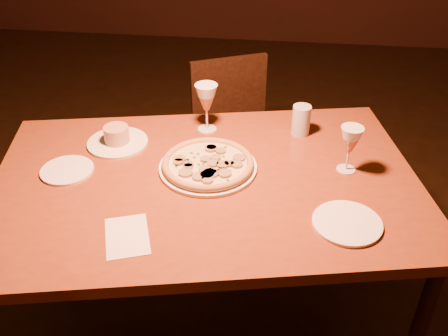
# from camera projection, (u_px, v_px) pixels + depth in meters

# --- Properties ---
(floor) EXTENTS (7.00, 7.00, 0.00)m
(floor) POSITION_uv_depth(u_px,v_px,m) (193.00, 295.00, 2.40)
(floor) COLOR black
(floor) RESTS_ON ground
(dining_table) EXTENTS (1.70, 1.27, 0.82)m
(dining_table) POSITION_uv_depth(u_px,v_px,m) (207.00, 195.00, 1.83)
(dining_table) COLOR brown
(dining_table) RESTS_ON floor
(chair_far) EXTENTS (0.56, 0.56, 0.87)m
(chair_far) POSITION_uv_depth(u_px,v_px,m) (236.00, 133.00, 2.70)
(chair_far) COLOR black
(chair_far) RESTS_ON floor
(pizza_plate) EXTENTS (0.36, 0.36, 0.04)m
(pizza_plate) POSITION_uv_depth(u_px,v_px,m) (208.00, 164.00, 1.83)
(pizza_plate) COLOR white
(pizza_plate) RESTS_ON dining_table
(ramekin_saucer) EXTENTS (0.24, 0.24, 0.08)m
(ramekin_saucer) POSITION_uv_depth(u_px,v_px,m) (117.00, 138.00, 1.98)
(ramekin_saucer) COLOR white
(ramekin_saucer) RESTS_ON dining_table
(wine_glass_far) EXTENTS (0.09, 0.09, 0.20)m
(wine_glass_far) POSITION_uv_depth(u_px,v_px,m) (207.00, 108.00, 2.03)
(wine_glass_far) COLOR #BC6E4E
(wine_glass_far) RESTS_ON dining_table
(wine_glass_right) EXTENTS (0.08, 0.08, 0.18)m
(wine_glass_right) POSITION_uv_depth(u_px,v_px,m) (349.00, 149.00, 1.79)
(wine_glass_right) COLOR #BC6E4E
(wine_glass_right) RESTS_ON dining_table
(water_tumbler) EXTENTS (0.07, 0.07, 0.12)m
(water_tumbler) POSITION_uv_depth(u_px,v_px,m) (301.00, 120.00, 2.02)
(water_tumbler) COLOR silver
(water_tumbler) RESTS_ON dining_table
(side_plate_left) EXTENTS (0.19, 0.19, 0.01)m
(side_plate_left) POSITION_uv_depth(u_px,v_px,m) (67.00, 170.00, 1.83)
(side_plate_left) COLOR white
(side_plate_left) RESTS_ON dining_table
(side_plate_near) EXTENTS (0.22, 0.22, 0.01)m
(side_plate_near) POSITION_uv_depth(u_px,v_px,m) (347.00, 223.00, 1.58)
(side_plate_near) COLOR white
(side_plate_near) RESTS_ON dining_table
(menu_card) EXTENTS (0.19, 0.22, 0.00)m
(menu_card) POSITION_uv_depth(u_px,v_px,m) (127.00, 236.00, 1.54)
(menu_card) COLOR white
(menu_card) RESTS_ON dining_table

